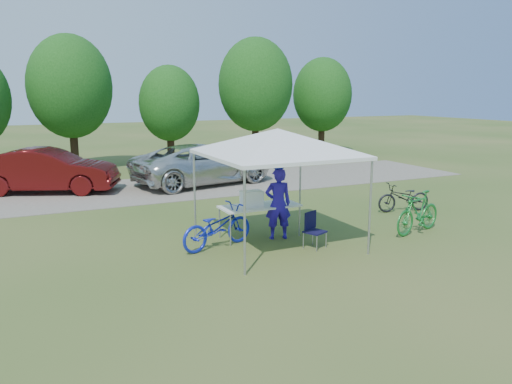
{
  "coord_description": "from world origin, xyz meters",
  "views": [
    {
      "loc": [
        -5.3,
        -9.98,
        3.54
      ],
      "look_at": [
        0.41,
        2.0,
        0.87
      ],
      "focal_mm": 35.0,
      "sensor_mm": 36.0,
      "label": 1
    }
  ],
  "objects_px": {
    "folding_chair": "(313,227)",
    "bike_green": "(418,212)",
    "bike_blue": "(217,227)",
    "cooler": "(252,198)",
    "folding_table": "(260,207)",
    "sedan": "(48,171)",
    "cyclist": "(278,204)",
    "minivan": "(204,164)",
    "bike_dark": "(404,197)"
  },
  "relations": [
    {
      "from": "sedan",
      "to": "cyclist",
      "type": "bearing_deg",
      "value": -128.61
    },
    {
      "from": "cooler",
      "to": "minivan",
      "type": "height_order",
      "value": "minivan"
    },
    {
      "from": "folding_table",
      "to": "bike_dark",
      "type": "relative_size",
      "value": 1.19
    },
    {
      "from": "folding_chair",
      "to": "bike_blue",
      "type": "bearing_deg",
      "value": 132.38
    },
    {
      "from": "cooler",
      "to": "cyclist",
      "type": "relative_size",
      "value": 0.3
    },
    {
      "from": "cooler",
      "to": "minivan",
      "type": "bearing_deg",
      "value": 79.24
    },
    {
      "from": "bike_dark",
      "to": "bike_green",
      "type": "bearing_deg",
      "value": -21.86
    },
    {
      "from": "folding_chair",
      "to": "cooler",
      "type": "height_order",
      "value": "cooler"
    },
    {
      "from": "folding_chair",
      "to": "cooler",
      "type": "bearing_deg",
      "value": 104.17
    },
    {
      "from": "cyclist",
      "to": "bike_dark",
      "type": "bearing_deg",
      "value": -154.9
    },
    {
      "from": "bike_blue",
      "to": "bike_green",
      "type": "relative_size",
      "value": 1.07
    },
    {
      "from": "bike_green",
      "to": "sedan",
      "type": "bearing_deg",
      "value": -153.7
    },
    {
      "from": "bike_green",
      "to": "bike_dark",
      "type": "height_order",
      "value": "bike_green"
    },
    {
      "from": "bike_green",
      "to": "bike_dark",
      "type": "xyz_separation_m",
      "value": [
        1.28,
        1.95,
        -0.1
      ]
    },
    {
      "from": "cooler",
      "to": "minivan",
      "type": "distance_m",
      "value": 7.61
    },
    {
      "from": "bike_green",
      "to": "bike_dark",
      "type": "distance_m",
      "value": 2.34
    },
    {
      "from": "bike_blue",
      "to": "cyclist",
      "type": "bearing_deg",
      "value": -104.29
    },
    {
      "from": "minivan",
      "to": "sedan",
      "type": "xyz_separation_m",
      "value": [
        -5.56,
        0.72,
        0.01
      ]
    },
    {
      "from": "folding_chair",
      "to": "cyclist",
      "type": "distance_m",
      "value": 1.11
    },
    {
      "from": "folding_chair",
      "to": "bike_blue",
      "type": "relative_size",
      "value": 0.43
    },
    {
      "from": "bike_dark",
      "to": "cyclist",
      "type": "bearing_deg",
      "value": -68.27
    },
    {
      "from": "folding_table",
      "to": "bike_blue",
      "type": "xyz_separation_m",
      "value": [
        -1.26,
        -0.35,
        -0.26
      ]
    },
    {
      "from": "bike_blue",
      "to": "sedan",
      "type": "relative_size",
      "value": 0.4
    },
    {
      "from": "minivan",
      "to": "sedan",
      "type": "distance_m",
      "value": 5.61
    },
    {
      "from": "cyclist",
      "to": "bike_green",
      "type": "distance_m",
      "value": 3.63
    },
    {
      "from": "folding_table",
      "to": "bike_dark",
      "type": "bearing_deg",
      "value": 6.2
    },
    {
      "from": "cyclist",
      "to": "bike_blue",
      "type": "bearing_deg",
      "value": 16.56
    },
    {
      "from": "folding_chair",
      "to": "bike_blue",
      "type": "xyz_separation_m",
      "value": [
        -2.0,
        0.91,
        0.02
      ]
    },
    {
      "from": "folding_table",
      "to": "cyclist",
      "type": "bearing_deg",
      "value": -41.49
    },
    {
      "from": "folding_chair",
      "to": "sedan",
      "type": "height_order",
      "value": "sedan"
    },
    {
      "from": "folding_table",
      "to": "minivan",
      "type": "height_order",
      "value": "minivan"
    },
    {
      "from": "bike_green",
      "to": "minivan",
      "type": "distance_m",
      "value": 9.24
    },
    {
      "from": "bike_blue",
      "to": "cooler",
      "type": "bearing_deg",
      "value": -87.17
    },
    {
      "from": "bike_green",
      "to": "bike_dark",
      "type": "bearing_deg",
      "value": 132.58
    },
    {
      "from": "bike_blue",
      "to": "sedan",
      "type": "xyz_separation_m",
      "value": [
        -3.11,
        8.55,
        0.3
      ]
    },
    {
      "from": "bike_blue",
      "to": "folding_table",
      "type": "bearing_deg",
      "value": -90.29
    },
    {
      "from": "cooler",
      "to": "cyclist",
      "type": "bearing_deg",
      "value": -28.38
    },
    {
      "from": "bike_blue",
      "to": "folding_chair",
      "type": "bearing_deg",
      "value": -130.59
    },
    {
      "from": "cooler",
      "to": "cyclist",
      "type": "height_order",
      "value": "cyclist"
    },
    {
      "from": "minivan",
      "to": "sedan",
      "type": "height_order",
      "value": "sedan"
    },
    {
      "from": "cooler",
      "to": "minivan",
      "type": "relative_size",
      "value": 0.09
    },
    {
      "from": "folding_chair",
      "to": "bike_green",
      "type": "bearing_deg",
      "value": -25.47
    },
    {
      "from": "bike_blue",
      "to": "bike_dark",
      "type": "distance_m",
      "value": 6.4
    },
    {
      "from": "cooler",
      "to": "bike_green",
      "type": "distance_m",
      "value": 4.28
    },
    {
      "from": "bike_blue",
      "to": "bike_green",
      "type": "xyz_separation_m",
      "value": [
        5.05,
        -1.04,
        0.04
      ]
    },
    {
      "from": "folding_table",
      "to": "sedan",
      "type": "height_order",
      "value": "sedan"
    },
    {
      "from": "bike_green",
      "to": "folding_table",
      "type": "bearing_deg",
      "value": -124.32
    },
    {
      "from": "bike_blue",
      "to": "bike_green",
      "type": "bearing_deg",
      "value": -117.7
    },
    {
      "from": "cooler",
      "to": "bike_blue",
      "type": "distance_m",
      "value": 1.2
    },
    {
      "from": "sedan",
      "to": "folding_table",
      "type": "bearing_deg",
      "value": -129.56
    }
  ]
}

